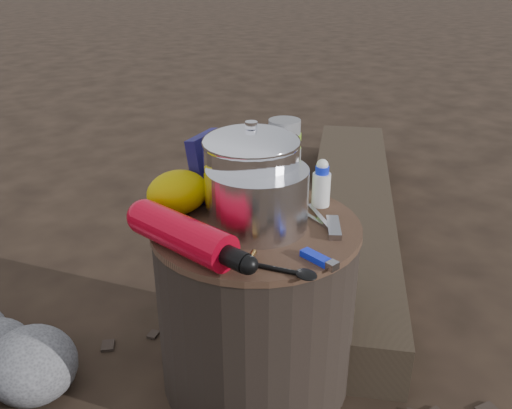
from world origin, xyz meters
TOP-DOWN VIEW (x-y plane):
  - ground at (0.00, 0.00)m, footprint 60.00×60.00m
  - stump at (0.00, 0.00)m, footprint 0.47×0.47m
  - log_main at (0.81, 0.40)m, footprint 1.58×1.41m
  - log_small at (0.80, 0.74)m, footprint 0.66×1.02m
  - foil_windscreen at (-0.00, -0.01)m, footprint 0.22×0.22m
  - camping_pot at (0.02, 0.04)m, footprint 0.21×0.21m
  - fuel_bottle at (-0.19, -0.00)m, footprint 0.13×0.33m
  - thermos at (0.14, 0.06)m, footprint 0.08×0.08m
  - travel_mug at (0.09, 0.18)m, footprint 0.07×0.07m
  - stuff_sack at (-0.10, 0.16)m, footprint 0.15×0.12m
  - food_pouch at (0.01, 0.20)m, footprint 0.13×0.08m
  - lighter at (-0.01, -0.20)m, footprint 0.02×0.09m
  - multitool at (0.11, -0.13)m, footprint 0.09×0.09m
  - pot_grabber at (0.11, -0.08)m, footprint 0.07×0.14m
  - spork at (-0.10, -0.17)m, footprint 0.10×0.14m
  - squeeze_bottle at (0.18, -0.02)m, footprint 0.04×0.04m

SIDE VIEW (x-z plane):
  - ground at x=0.00m, z-range 0.00..0.00m
  - log_small at x=0.80m, z-range 0.00..0.09m
  - log_main at x=0.81m, z-range 0.00..0.15m
  - stump at x=0.00m, z-range 0.00..0.43m
  - spork at x=-0.10m, z-range 0.43..0.44m
  - pot_grabber at x=0.11m, z-range 0.43..0.44m
  - multitool at x=0.11m, z-range 0.43..0.45m
  - lighter at x=-0.01m, z-range 0.43..0.45m
  - fuel_bottle at x=-0.19m, z-range 0.43..0.51m
  - stuff_sack at x=-0.10m, z-range 0.43..0.53m
  - squeeze_bottle at x=0.18m, z-range 0.43..0.53m
  - travel_mug at x=0.09m, z-range 0.43..0.54m
  - foil_windscreen at x=0.00m, z-range 0.43..0.57m
  - food_pouch at x=0.01m, z-range 0.43..0.59m
  - thermos at x=0.14m, z-range 0.43..0.63m
  - camping_pot at x=0.02m, z-range 0.43..0.64m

